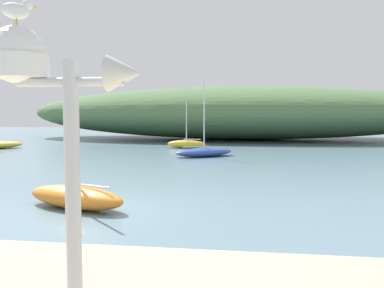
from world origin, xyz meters
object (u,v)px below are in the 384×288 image
Objects in this scene: sailboat_inner_mooring at (186,144)px; sailboat_near_shore at (204,152)px; mast_structure at (42,105)px; sailboat_west_reach at (75,197)px; seagull_on_radar at (17,10)px.

sailboat_near_shore is at bearing -70.60° from sailboat_inner_mooring.
mast_structure is at bearing -86.53° from sailboat_near_shore.
seagull_on_radar is at bearing -68.58° from sailboat_west_reach.
mast_structure is 23.07m from sailboat_near_shore.
seagull_on_radar reaches higher than mast_structure.
seagull_on_radar is 0.07× the size of sailboat_west_reach.
seagull_on_radar is at bearing -83.58° from sailboat_inner_mooring.
sailboat_inner_mooring is 0.75× the size of sailboat_near_shore.
sailboat_near_shore is at bearing 93.01° from seagull_on_radar.
sailboat_near_shore reaches higher than sailboat_inner_mooring.
sailboat_west_reach is (-3.46, 8.36, -2.51)m from mast_structure.
sailboat_inner_mooring is 20.25m from sailboat_west_reach.
sailboat_inner_mooring is 1.01× the size of sailboat_west_reach.
mast_structure is 12.51× the size of seagull_on_radar.
seagull_on_radar reaches higher than sailboat_inner_mooring.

